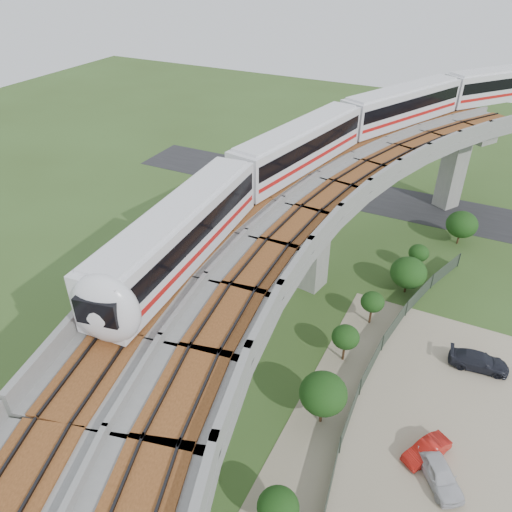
# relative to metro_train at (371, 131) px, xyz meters

# --- Properties ---
(ground) EXTENTS (160.00, 160.00, 0.00)m
(ground) POSITION_rel_metro_train_xyz_m (-2.91, -17.31, -12.31)
(ground) COLOR #364D1F
(ground) RESTS_ON ground
(dirt_lot) EXTENTS (18.00, 26.00, 0.04)m
(dirt_lot) POSITION_rel_metro_train_xyz_m (11.09, -19.31, -12.29)
(dirt_lot) COLOR gray
(dirt_lot) RESTS_ON ground
(asphalt_road) EXTENTS (60.00, 8.00, 0.03)m
(asphalt_road) POSITION_rel_metro_train_xyz_m (-2.91, 12.69, -12.29)
(asphalt_road) COLOR #232326
(asphalt_road) RESTS_ON ground
(viaduct) EXTENTS (19.58, 73.98, 11.40)m
(viaduct) POSITION_rel_metro_train_xyz_m (0.93, -17.31, -3.26)
(viaduct) COLOR #99968E
(viaduct) RESTS_ON ground
(metro_train) EXTENTS (21.49, 58.62, 3.64)m
(metro_train) POSITION_rel_metro_train_xyz_m (0.00, 0.00, 0.00)
(metro_train) COLOR silver
(metro_train) RESTS_ON ground
(fence) EXTENTS (3.87, 38.73, 1.50)m
(fence) POSITION_rel_metro_train_xyz_m (6.84, -17.31, -11.56)
(fence) COLOR #2D382D
(fence) RESTS_ON ground
(tree_0) EXTENTS (3.06, 3.06, 3.49)m
(tree_0) POSITION_rel_metro_train_xyz_m (8.69, 6.36, -10.12)
(tree_0) COLOR #382314
(tree_0) RESTS_ON ground
(tree_1) EXTENTS (1.83, 1.83, 2.75)m
(tree_1) POSITION_rel_metro_train_xyz_m (5.89, -0.51, -10.35)
(tree_1) COLOR #382314
(tree_1) RESTS_ON ground
(tree_2) EXTENTS (3.10, 3.10, 3.37)m
(tree_2) POSITION_rel_metro_train_xyz_m (5.74, -4.20, -10.26)
(tree_2) COLOR #382314
(tree_2) RESTS_ON ground
(tree_3) EXTENTS (1.87, 1.87, 2.92)m
(tree_3) POSITION_rel_metro_train_xyz_m (4.11, -9.62, -10.20)
(tree_3) COLOR #382314
(tree_3) RESTS_ON ground
(tree_4) EXTENTS (2.01, 2.01, 3.07)m
(tree_4) POSITION_rel_metro_train_xyz_m (3.49, -14.56, -10.11)
(tree_4) COLOR #382314
(tree_4) RESTS_ON ground
(tree_5) EXTENTS (3.01, 3.01, 3.90)m
(tree_5) POSITION_rel_metro_train_xyz_m (3.96, -20.54, -9.69)
(tree_5) COLOR #382314
(tree_5) RESTS_ON ground
(tree_6) EXTENTS (2.19, 2.19, 2.99)m
(tree_6) POSITION_rel_metro_train_xyz_m (4.35, -28.09, -10.25)
(tree_6) COLOR #382314
(tree_6) RESTS_ON ground
(car_white) EXTENTS (3.47, 3.93, 1.28)m
(car_white) POSITION_rel_metro_train_xyz_m (11.44, -21.41, -11.63)
(car_white) COLOR silver
(car_white) RESTS_ON dirt_lot
(car_red) EXTENTS (2.66, 3.34, 1.07)m
(car_red) POSITION_rel_metro_train_xyz_m (10.50, -20.11, -11.74)
(car_red) COLOR #B11610
(car_red) RESTS_ON dirt_lot
(car_dark) EXTENTS (4.29, 2.14, 1.20)m
(car_dark) POSITION_rel_metro_train_xyz_m (12.46, -10.99, -11.67)
(car_dark) COLOR black
(car_dark) RESTS_ON dirt_lot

